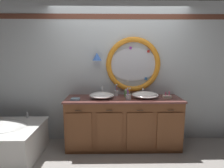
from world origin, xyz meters
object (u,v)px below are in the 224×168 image
object	(u,v)px
toiletry_basket	(167,96)
soap_dispenser	(126,93)
folded_hand_towel	(75,99)
sink_basin_right	(145,95)
toothbrush_holder_left	(116,93)
toothbrush_holder_right	(128,97)
sink_basin_left	(102,95)

from	to	relation	value
toiletry_basket	soap_dispenser	bearing A→B (deg)	171.11
soap_dispenser	folded_hand_towel	world-z (taller)	soap_dispenser
soap_dispenser	toiletry_basket	size ratio (longest dim) A/B	1.08
sink_basin_right	soap_dispenser	xyz separation A→B (m)	(-0.32, 0.13, 0.00)
soap_dispenser	folded_hand_towel	size ratio (longest dim) A/B	1.03
toothbrush_holder_left	toothbrush_holder_right	size ratio (longest dim) A/B	1.04
sink_basin_left	sink_basin_right	bearing A→B (deg)	0.00
sink_basin_left	toothbrush_holder_right	distance (m)	0.46
toothbrush_holder_left	sink_basin_right	bearing A→B (deg)	-21.82
sink_basin_left	soap_dispenser	world-z (taller)	soap_dispenser
toothbrush_holder_right	toiletry_basket	bearing A→B (deg)	8.45
sink_basin_right	toothbrush_holder_left	bearing A→B (deg)	158.18
folded_hand_towel	toiletry_basket	world-z (taller)	toiletry_basket
toothbrush_holder_left	soap_dispenser	size ratio (longest dim) A/B	1.51
soap_dispenser	toiletry_basket	xyz separation A→B (m)	(0.72, -0.11, -0.04)
sink_basin_left	folded_hand_towel	distance (m)	0.46
toothbrush_holder_left	toothbrush_holder_right	world-z (taller)	toothbrush_holder_left
sink_basin_right	toiletry_basket	xyz separation A→B (m)	(0.40, 0.02, -0.03)
toothbrush_holder_left	soap_dispenser	distance (m)	0.18
toothbrush_holder_left	toiletry_basket	size ratio (longest dim) A/B	1.63
folded_hand_towel	sink_basin_left	bearing A→B (deg)	14.08
sink_basin_left	toothbrush_holder_left	xyz separation A→B (m)	(0.26, 0.20, 0.00)
sink_basin_left	soap_dispenser	bearing A→B (deg)	16.93
toothbrush_holder_right	folded_hand_towel	distance (m)	0.90
sink_basin_right	sink_basin_left	bearing A→B (deg)	180.00
sink_basin_left	toothbrush_holder_right	world-z (taller)	toothbrush_holder_right
toothbrush_holder_right	soap_dispenser	size ratio (longest dim) A/B	1.45
sink_basin_left	toothbrush_holder_left	distance (m)	0.33
sink_basin_left	toothbrush_holder_left	world-z (taller)	toothbrush_holder_left
sink_basin_left	toiletry_basket	distance (m)	1.15
folded_hand_towel	toiletry_basket	distance (m)	1.60
sink_basin_left	sink_basin_right	world-z (taller)	sink_basin_right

